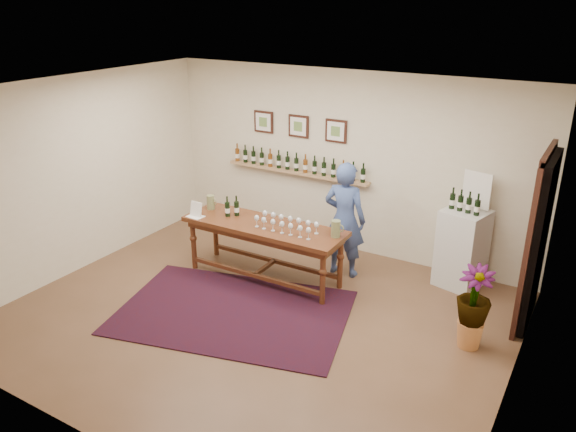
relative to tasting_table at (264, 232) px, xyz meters
The scene contains 14 objects.
ground 1.28m from the tasting_table, 63.18° to the right, with size 6.00×6.00×0.00m, color brown.
room_shell 2.78m from the tasting_table, 19.07° to the left, with size 6.00×6.00×6.00m.
rug 1.25m from the tasting_table, 80.07° to the right, with size 2.88×1.92×0.02m, color #430C0D.
tasting_table is the anchor object (origin of this frame).
table_glasses 0.43m from the tasting_table, ahead, with size 1.28×0.30×0.18m, color silver, non-canonical shape.
table_bottles 0.62m from the tasting_table, behind, with size 0.26×0.15×0.27m, color black, non-canonical shape.
pitcher_left 1.03m from the tasting_table, behind, with size 0.14×0.14×0.21m, color olive, non-canonical shape.
pitcher_right 1.08m from the tasting_table, ahead, with size 0.14×0.14×0.23m, color olive, non-canonical shape.
menu_card 1.05m from the tasting_table, 166.30° to the right, with size 0.24×0.17×0.22m, color white.
display_pedestal 2.74m from the tasting_table, 26.39° to the left, with size 0.55×0.55×1.10m, color silver.
pedestal_bottles 2.74m from the tasting_table, 25.57° to the left, with size 0.31×0.08×0.31m, color black, non-canonical shape.
info_sign 2.93m from the tasting_table, 28.12° to the left, with size 0.40×0.02×0.54m, color white.
potted_plant 2.97m from the tasting_table, ahead, with size 0.51×0.51×0.87m.
person 1.15m from the tasting_table, 37.41° to the left, with size 0.61×0.40×1.68m, color #394E87.
Camera 1 is at (3.47, -5.06, 3.79)m, focal length 35.00 mm.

